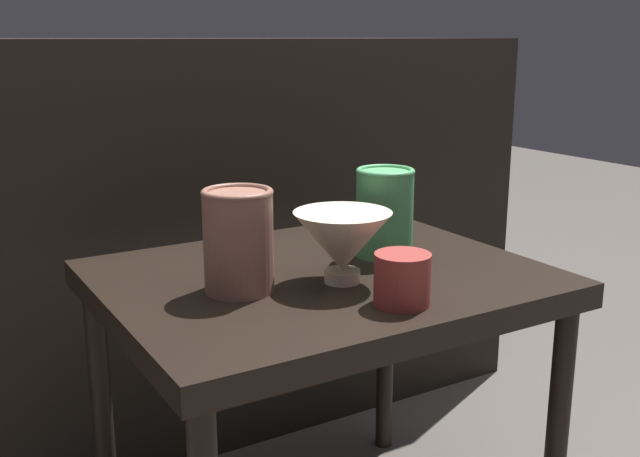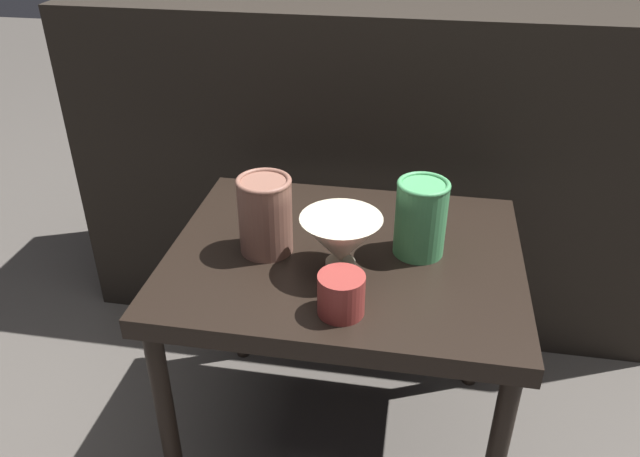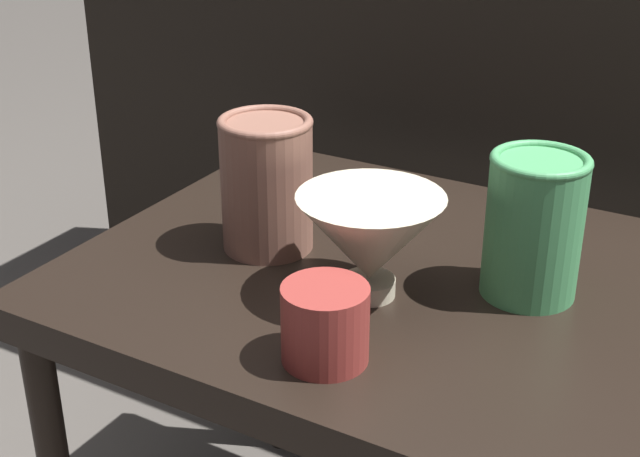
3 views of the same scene
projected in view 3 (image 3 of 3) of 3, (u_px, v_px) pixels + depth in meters
name	position (u px, v px, depth m)	size (l,w,h in m)	color
table	(393.00, 316.00, 1.00)	(0.68, 0.55, 0.52)	black
couch_backdrop	(555.00, 159.00, 1.51)	(1.60, 0.50, 0.89)	black
bowl	(366.00, 239.00, 0.90)	(0.15, 0.15, 0.11)	beige
vase_textured_left	(267.00, 182.00, 0.99)	(0.11, 0.11, 0.15)	brown
vase_colorful_right	(534.00, 224.00, 0.89)	(0.10, 0.10, 0.15)	#47995B
cup	(325.00, 324.00, 0.80)	(0.08, 0.08, 0.07)	maroon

